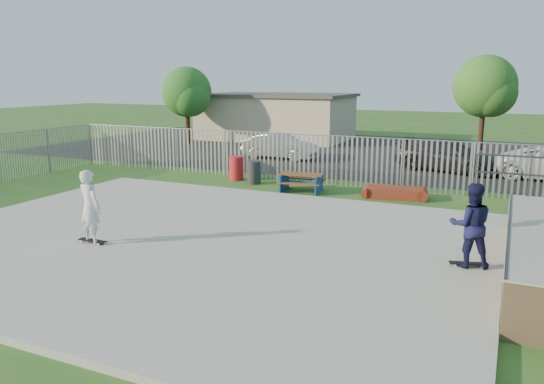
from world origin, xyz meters
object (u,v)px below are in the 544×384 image
at_px(trash_bin_grey, 254,172).
at_px(skater_white, 90,207).
at_px(car_dark, 449,156).
at_px(tree_left, 187,92).
at_px(tree_mid, 485,86).
at_px(skater_navy, 471,225).
at_px(funbox, 395,193).
at_px(trash_bin_red, 236,168).
at_px(car_silver, 280,146).
at_px(picnic_table, 301,182).

bearing_deg(trash_bin_grey, skater_white, -89.75).
xyz_separation_m(car_dark, tree_left, (-17.03, 4.09, 2.64)).
height_order(tree_left, tree_mid, tree_mid).
height_order(skater_navy, skater_white, same).
distance_m(skater_navy, skater_white, 9.15).
xyz_separation_m(funbox, trash_bin_red, (-6.90, 0.68, 0.31)).
relative_size(trash_bin_grey, car_dark, 0.19).
bearing_deg(funbox, car_dark, 71.08).
height_order(trash_bin_grey, tree_mid, tree_mid).
relative_size(trash_bin_grey, skater_navy, 0.50).
xyz_separation_m(funbox, car_silver, (-7.60, 6.90, 0.50)).
bearing_deg(trash_bin_red, car_dark, 36.57).
xyz_separation_m(trash_bin_grey, skater_navy, (8.93, -7.15, 0.63)).
relative_size(picnic_table, trash_bin_red, 1.78).
height_order(car_dark, tree_mid, tree_mid).
height_order(car_dark, skater_white, skater_white).
bearing_deg(trash_bin_red, skater_white, -83.69).
height_order(trash_bin_red, skater_white, skater_white).
relative_size(trash_bin_red, tree_mid, 0.18).
bearing_deg(picnic_table, funbox, -1.55).
bearing_deg(car_dark, skater_navy, -156.67).
bearing_deg(skater_white, car_silver, -72.67).
bearing_deg(trash_bin_red, skater_navy, -37.23).
distance_m(car_silver, skater_white, 16.08).
bearing_deg(car_dark, trash_bin_grey, 147.37).
bearing_deg(picnic_table, car_silver, 112.18).
bearing_deg(tree_mid, trash_bin_grey, -117.61).
xyz_separation_m(trash_bin_grey, tree_mid, (7.80, 14.92, 3.31)).
xyz_separation_m(trash_bin_grey, tree_left, (-10.08, 10.44, 2.90)).
bearing_deg(funbox, trash_bin_red, 164.81).
height_order(trash_bin_grey, skater_navy, skater_navy).
height_order(car_silver, tree_left, tree_left).
height_order(funbox, skater_navy, skater_navy).
relative_size(trash_bin_red, car_dark, 0.21).
bearing_deg(skater_white, tree_mid, -96.76).
relative_size(funbox, trash_bin_red, 2.05).
xyz_separation_m(funbox, tree_mid, (1.95, 15.19, 3.59)).
height_order(funbox, trash_bin_red, trash_bin_red).
distance_m(picnic_table, tree_mid, 16.82).
relative_size(car_dark, skater_navy, 2.58).
distance_m(car_silver, tree_left, 9.55).
bearing_deg(tree_mid, car_dark, -95.71).
relative_size(trash_bin_red, trash_bin_grey, 1.07).
relative_size(picnic_table, trash_bin_grey, 1.91).
relative_size(tree_mid, skater_navy, 2.95).
height_order(car_silver, skater_navy, skater_navy).
height_order(picnic_table, skater_navy, skater_navy).
bearing_deg(trash_bin_grey, funbox, -2.54).
xyz_separation_m(trash_bin_red, car_silver, (-0.70, 6.22, 0.19)).
relative_size(trash_bin_red, car_silver, 0.25).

